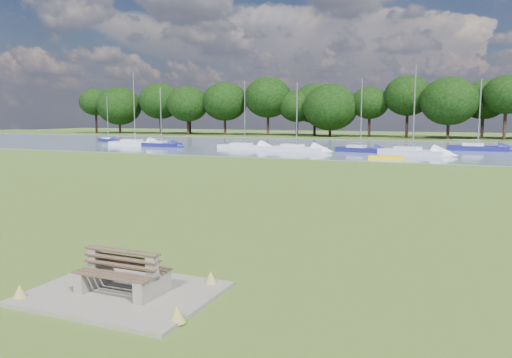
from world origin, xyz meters
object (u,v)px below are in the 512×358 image
at_px(sailboat_2, 360,148).
at_px(sailboat_9, 135,142).
at_px(bench_pair, 123,273).
at_px(sailboat_7, 477,146).
at_px(sailboat_8, 108,139).
at_px(sailboat_3, 161,143).
at_px(sailboat_1, 296,147).
at_px(sailboat_5, 244,145).
at_px(sailboat_6, 412,150).
at_px(kayak, 386,158).

bearing_deg(sailboat_2, sailboat_9, -167.49).
bearing_deg(bench_pair, sailboat_7, 81.66).
bearing_deg(sailboat_8, sailboat_2, 14.30).
relative_size(sailboat_2, sailboat_3, 1.06).
xyz_separation_m(sailboat_1, sailboat_2, (6.92, 1.92, -0.01)).
xyz_separation_m(sailboat_1, sailboat_5, (-7.32, 1.98, -0.06)).
bearing_deg(sailboat_2, sailboat_3, -166.18).
relative_size(sailboat_2, sailboat_6, 0.88).
relative_size(sailboat_1, sailboat_3, 1.01).
relative_size(kayak, sailboat_2, 0.40).
xyz_separation_m(bench_pair, sailboat_8, (-44.43, 54.33, -0.07)).
height_order(sailboat_2, sailboat_8, sailboat_2).
distance_m(kayak, sailboat_9, 35.77).
height_order(sailboat_1, sailboat_5, sailboat_5).
distance_m(sailboat_5, sailboat_7, 27.44).
xyz_separation_m(sailboat_3, sailboat_5, (11.75, 0.50, -0.04)).
height_order(sailboat_1, sailboat_6, sailboat_6).
bearing_deg(sailboat_6, sailboat_9, -162.46).
bearing_deg(sailboat_8, bench_pair, -26.38).
relative_size(bench_pair, sailboat_1, 0.26).
distance_m(sailboat_1, sailboat_7, 21.25).
height_order(sailboat_2, sailboat_9, sailboat_9).
distance_m(sailboat_2, sailboat_6, 6.01).
bearing_deg(sailboat_9, sailboat_7, 10.91).
xyz_separation_m(sailboat_5, sailboat_9, (-16.39, 0.12, 0.07)).
relative_size(kayak, sailboat_3, 0.43).
xyz_separation_m(bench_pair, sailboat_9, (-34.25, 47.27, 0.02)).
relative_size(bench_pair, sailboat_8, 0.28).
bearing_deg(bench_pair, sailboat_2, 95.04).
relative_size(sailboat_2, sailboat_7, 0.99).
distance_m(kayak, sailboat_2, 9.32).
bearing_deg(bench_pair, sailboat_3, 123.05).
bearing_deg(sailboat_3, sailboat_8, 157.35).
bearing_deg(sailboat_1, sailboat_8, 175.95).
xyz_separation_m(sailboat_5, sailboat_8, (-26.57, 7.18, -0.01)).
relative_size(sailboat_3, sailboat_9, 0.77).
bearing_deg(sailboat_5, sailboat_9, -172.88).
bearing_deg(sailboat_5, sailboat_6, 2.58).
relative_size(bench_pair, sailboat_5, 0.24).
distance_m(bench_pair, sailboat_9, 58.38).
bearing_deg(sailboat_1, sailboat_5, 175.95).
bearing_deg(sailboat_9, sailboat_2, 1.14).
xyz_separation_m(kayak, sailboat_8, (-44.92, 15.59, 0.25)).
distance_m(sailboat_1, sailboat_9, 23.80).
distance_m(sailboat_3, sailboat_8, 16.69).
relative_size(sailboat_3, sailboat_8, 1.09).
bearing_deg(sailboat_6, sailboat_8, -170.37).
bearing_deg(sailboat_1, sailboat_7, 36.79).
height_order(sailboat_1, sailboat_9, sailboat_9).
xyz_separation_m(kayak, sailboat_2, (-4.11, 8.35, 0.31)).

